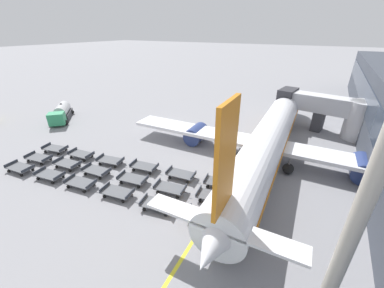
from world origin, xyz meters
TOP-DOWN VIEW (x-y plane):
  - ground_plane at (0.00, 0.00)m, footprint 500.00×500.00m
  - jet_bridge at (26.17, 10.18)m, footprint 14.84×6.17m
  - airplane at (19.38, -2.88)m, footprint 39.87×43.37m
  - fuel_tanker_primary at (-17.90, -7.47)m, footprint 7.78×7.75m
  - baggage_dolly_row_near_col_a at (-5.58, -21.35)m, footprint 3.95×2.00m
  - baggage_dolly_row_near_col_b at (-0.98, -20.51)m, footprint 3.97×2.11m
  - baggage_dolly_row_near_col_c at (3.39, -19.80)m, footprint 3.96×2.10m
  - baggage_dolly_row_near_col_d at (8.07, -19.03)m, footprint 3.97×2.12m
  - baggage_dolly_row_near_col_e at (12.81, -18.50)m, footprint 3.97×2.23m
  - baggage_dolly_row_near_col_f at (17.39, -17.69)m, footprint 3.97×2.23m
  - baggage_dolly_row_mid_a_col_a at (-6.00, -18.85)m, footprint 3.97×2.17m
  - baggage_dolly_row_mid_a_col_b at (-1.46, -17.96)m, footprint 3.95×2.00m
  - baggage_dolly_row_mid_a_col_c at (2.95, -17.29)m, footprint 3.95×1.99m
  - baggage_dolly_row_mid_a_col_d at (7.81, -16.45)m, footprint 3.97×2.13m
  - baggage_dolly_row_mid_a_col_e at (12.38, -15.82)m, footprint 3.97×2.12m
  - baggage_dolly_row_mid_a_col_f at (16.87, -14.85)m, footprint 3.96×2.05m
  - baggage_dolly_row_mid_b_col_a at (-6.65, -16.20)m, footprint 3.97×2.29m
  - baggage_dolly_row_mid_b_col_b at (-2.06, -15.53)m, footprint 3.96×2.01m
  - baggage_dolly_row_mid_b_col_c at (2.54, -14.77)m, footprint 3.97×2.23m
  - baggage_dolly_row_mid_b_col_d at (7.23, -13.80)m, footprint 3.97×2.11m
  - baggage_dolly_row_mid_b_col_e at (11.99, -13.04)m, footprint 3.95×2.00m
  - baggage_dolly_row_mid_b_col_f at (16.50, -12.42)m, footprint 3.96×2.09m
  - stand_guidance_stripe at (17.24, -11.97)m, footprint 1.60×32.45m

SIDE VIEW (x-z plane):
  - ground_plane at x=0.00m, z-range 0.00..0.00m
  - stand_guidance_stripe at x=17.24m, z-range 0.00..0.01m
  - baggage_dolly_row_near_col_a at x=-5.58m, z-range 0.03..0.95m
  - baggage_dolly_row_near_col_b at x=-0.98m, z-range 0.03..0.95m
  - baggage_dolly_row_near_col_c at x=3.39m, z-range 0.03..0.95m
  - baggage_dolly_row_near_col_d at x=8.07m, z-range 0.03..0.95m
  - baggage_dolly_row_near_col_e at x=12.81m, z-range 0.03..0.95m
  - baggage_dolly_row_near_col_f at x=17.39m, z-range 0.03..0.95m
  - baggage_dolly_row_mid_a_col_a at x=-6.00m, z-range 0.03..0.95m
  - baggage_dolly_row_mid_a_col_b at x=-1.46m, z-range 0.03..0.95m
  - baggage_dolly_row_mid_a_col_c at x=2.95m, z-range 0.03..0.95m
  - baggage_dolly_row_mid_a_col_d at x=7.81m, z-range 0.03..0.95m
  - baggage_dolly_row_mid_a_col_e at x=12.38m, z-range 0.03..0.95m
  - baggage_dolly_row_mid_a_col_f at x=16.87m, z-range 0.03..0.95m
  - baggage_dolly_row_mid_b_col_a at x=-6.65m, z-range 0.03..0.95m
  - baggage_dolly_row_mid_b_col_b at x=-2.06m, z-range 0.03..0.95m
  - baggage_dolly_row_mid_b_col_c at x=2.54m, z-range 0.03..0.95m
  - baggage_dolly_row_mid_b_col_d at x=7.23m, z-range 0.03..0.95m
  - baggage_dolly_row_mid_b_col_e at x=11.99m, z-range 0.03..0.95m
  - baggage_dolly_row_mid_b_col_f at x=16.50m, z-range 0.03..0.95m
  - fuel_tanker_primary at x=-17.90m, z-range -0.24..2.59m
  - airplane at x=19.38m, z-range -3.26..8.96m
  - jet_bridge at x=26.17m, z-range 0.60..6.74m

